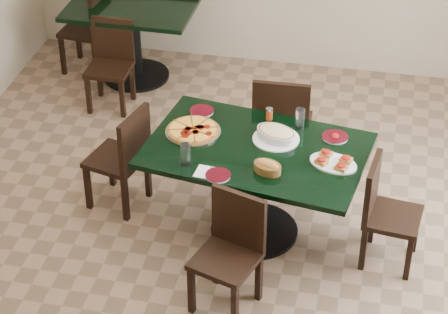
% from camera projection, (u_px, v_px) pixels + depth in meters
% --- Properties ---
extents(floor, '(5.50, 5.50, 0.00)m').
position_uv_depth(floor, '(232.00, 238.00, 6.40)').
color(floor, '#7C5E47').
rests_on(floor, ground).
extents(room_shell, '(5.50, 5.50, 5.50)m').
position_uv_depth(room_shell, '(401.00, 6.00, 6.95)').
color(room_shell, white).
rests_on(room_shell, floor).
extents(main_table, '(1.63, 1.18, 0.75)m').
position_uv_depth(main_table, '(256.00, 169.00, 6.14)').
color(main_table, black).
rests_on(main_table, floor).
extents(back_table, '(1.17, 0.85, 0.75)m').
position_uv_depth(back_table, '(133.00, 27.00, 8.08)').
color(back_table, black).
rests_on(back_table, floor).
extents(chair_far, '(0.45, 0.45, 0.93)m').
position_uv_depth(chair_far, '(282.00, 122.00, 6.74)').
color(chair_far, black).
rests_on(chair_far, floor).
extents(chair_near, '(0.49, 0.49, 0.82)m').
position_uv_depth(chair_near, '(231.00, 246.00, 5.63)').
color(chair_near, black).
rests_on(chair_near, floor).
extents(chair_right, '(0.42, 0.42, 0.80)m').
position_uv_depth(chair_right, '(383.00, 208.00, 5.98)').
color(chair_right, black).
rests_on(chair_right, floor).
extents(chair_left, '(0.48, 0.48, 0.84)m').
position_uv_depth(chair_left, '(124.00, 154.00, 6.47)').
color(chair_left, black).
rests_on(chair_left, floor).
extents(back_chair_near, '(0.37, 0.37, 0.80)m').
position_uv_depth(back_chair_near, '(111.00, 59.00, 7.74)').
color(back_chair_near, black).
rests_on(back_chair_near, floor).
extents(back_chair_left, '(0.45, 0.45, 0.86)m').
position_uv_depth(back_chair_left, '(92.00, 25.00, 8.22)').
color(back_chair_left, black).
rests_on(back_chair_left, floor).
extents(pepperoni_pizza, '(0.40, 0.40, 0.04)m').
position_uv_depth(pepperoni_pizza, '(193.00, 130.00, 6.19)').
color(pepperoni_pizza, '#B1B1B8').
rests_on(pepperoni_pizza, main_table).
extents(lasagna_casserole, '(0.35, 0.33, 0.09)m').
position_uv_depth(lasagna_casserole, '(276.00, 134.00, 6.10)').
color(lasagna_casserole, silver).
rests_on(lasagna_casserole, main_table).
extents(bread_basket, '(0.23, 0.19, 0.09)m').
position_uv_depth(bread_basket, '(267.00, 167.00, 5.78)').
color(bread_basket, brown).
rests_on(bread_basket, main_table).
extents(bruschetta_platter, '(0.39, 0.33, 0.05)m').
position_uv_depth(bruschetta_platter, '(333.00, 161.00, 5.86)').
color(bruschetta_platter, silver).
rests_on(bruschetta_platter, main_table).
extents(side_plate_near, '(0.17, 0.17, 0.02)m').
position_uv_depth(side_plate_near, '(218.00, 175.00, 5.76)').
color(side_plate_near, silver).
rests_on(side_plate_near, main_table).
extents(side_plate_far_r, '(0.19, 0.19, 0.03)m').
position_uv_depth(side_plate_far_r, '(335.00, 137.00, 6.14)').
color(side_plate_far_r, silver).
rests_on(side_plate_far_r, main_table).
extents(side_plate_far_l, '(0.18, 0.18, 0.02)m').
position_uv_depth(side_plate_far_l, '(202.00, 111.00, 6.42)').
color(side_plate_far_l, silver).
rests_on(side_plate_far_l, main_table).
extents(napkin_setting, '(0.15, 0.15, 0.01)m').
position_uv_depth(napkin_setting, '(206.00, 172.00, 5.80)').
color(napkin_setting, white).
rests_on(napkin_setting, main_table).
extents(water_glass_a, '(0.07, 0.07, 0.15)m').
position_uv_depth(water_glass_a, '(300.00, 118.00, 6.22)').
color(water_glass_a, white).
rests_on(water_glass_a, main_table).
extents(water_glass_b, '(0.07, 0.07, 0.15)m').
position_uv_depth(water_glass_b, '(185.00, 154.00, 5.83)').
color(water_glass_b, white).
rests_on(water_glass_b, main_table).
extents(pepper_shaker, '(0.05, 0.05, 0.09)m').
position_uv_depth(pepper_shaker, '(269.00, 114.00, 6.32)').
color(pepper_shaker, '#C64B15').
rests_on(pepper_shaker, main_table).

